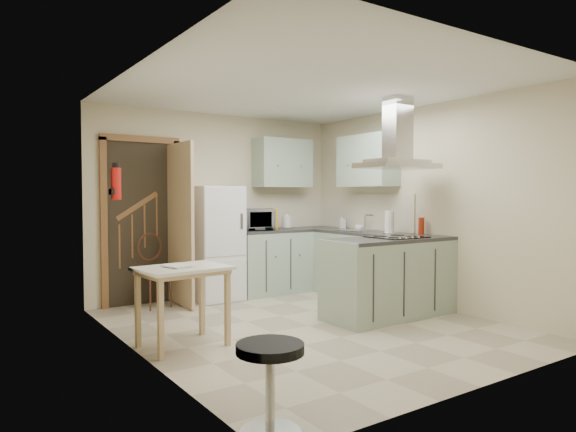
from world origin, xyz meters
TOP-DOWN VIEW (x-y plane):
  - floor at (0.00, 0.00)m, footprint 4.20×4.20m
  - ceiling at (0.00, 0.00)m, footprint 4.20×4.20m
  - back_wall at (0.00, 2.10)m, footprint 3.60×0.00m
  - left_wall at (-1.80, 0.00)m, footprint 0.00×4.20m
  - right_wall at (1.80, 0.00)m, footprint 0.00×4.20m
  - doorway at (-1.10, 2.07)m, footprint 1.10×0.12m
  - fridge at (-0.20, 1.80)m, footprint 0.60×0.60m
  - counter_back at (0.66, 1.80)m, footprint 1.08×0.60m
  - counter_right at (1.50, 1.12)m, footprint 0.60×1.95m
  - splashback at (0.96, 2.09)m, footprint 1.68×0.02m
  - wall_cabinet_back at (0.95, 1.93)m, footprint 0.85×0.35m
  - wall_cabinet_right at (1.62, 0.85)m, footprint 0.35×0.90m
  - peninsula at (1.02, -0.18)m, footprint 1.55×0.65m
  - hob at (1.12, -0.18)m, footprint 0.58×0.50m
  - extractor_hood at (1.12, -0.18)m, footprint 0.90×0.55m
  - sink at (1.50, 0.95)m, footprint 0.45×0.40m
  - fire_extinguisher at (-1.74, 0.90)m, footprint 0.10×0.10m
  - drop_leaf_table at (-1.39, 0.06)m, footprint 0.83×0.66m
  - bentwood_chair at (-1.05, 1.79)m, footprint 0.45×0.45m
  - stool at (-1.65, -1.85)m, footprint 0.53×0.53m
  - microwave at (0.38, 1.79)m, footprint 0.61×0.49m
  - kettle at (0.93, 1.79)m, footprint 0.17×0.17m
  - cereal_box at (0.80, 1.96)m, footprint 0.11×0.21m
  - soap_bottle at (1.64, 1.40)m, footprint 0.11×0.11m
  - paper_towel at (1.48, 0.29)m, footprint 0.15×0.15m
  - cup at (1.32, 0.68)m, footprint 0.14×0.14m
  - red_bottle at (1.71, -0.03)m, footprint 0.09×0.09m
  - book at (-1.53, 0.04)m, footprint 0.24×0.29m

SIDE VIEW (x-z plane):
  - floor at x=0.00m, z-range 0.00..0.00m
  - stool at x=-1.65m, z-range 0.00..0.54m
  - drop_leaf_table at x=-1.39m, z-range 0.00..0.73m
  - bentwood_chair at x=-1.05m, z-range 0.00..0.83m
  - counter_back at x=0.66m, z-range 0.00..0.90m
  - counter_right at x=1.50m, z-range 0.00..0.90m
  - peninsula at x=1.02m, z-range 0.00..0.90m
  - fridge at x=-0.20m, z-range 0.00..1.50m
  - book at x=-1.53m, z-range 0.73..0.85m
  - sink at x=1.50m, z-range 0.90..0.91m
  - hob at x=1.12m, z-range 0.90..0.91m
  - cup at x=1.32m, z-range 0.90..0.99m
  - soap_bottle at x=1.64m, z-range 0.90..1.10m
  - kettle at x=0.93m, z-range 0.90..1.10m
  - red_bottle at x=1.71m, z-range 0.90..1.11m
  - microwave at x=0.38m, z-range 0.90..1.19m
  - cereal_box at x=0.80m, z-range 0.90..1.19m
  - paper_towel at x=1.48m, z-range 0.90..1.20m
  - doorway at x=-1.10m, z-range 0.00..2.10m
  - splashback at x=0.96m, z-range 0.90..1.40m
  - back_wall at x=0.00m, z-range -0.55..3.05m
  - left_wall at x=-1.80m, z-range -0.85..3.35m
  - right_wall at x=1.80m, z-range -0.85..3.35m
  - fire_extinguisher at x=-1.74m, z-range 1.34..1.66m
  - extractor_hood at x=1.12m, z-range 1.67..1.77m
  - wall_cabinet_back at x=0.95m, z-range 1.50..2.20m
  - wall_cabinet_right at x=1.62m, z-range 1.50..2.20m
  - ceiling at x=0.00m, z-range 2.50..2.50m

